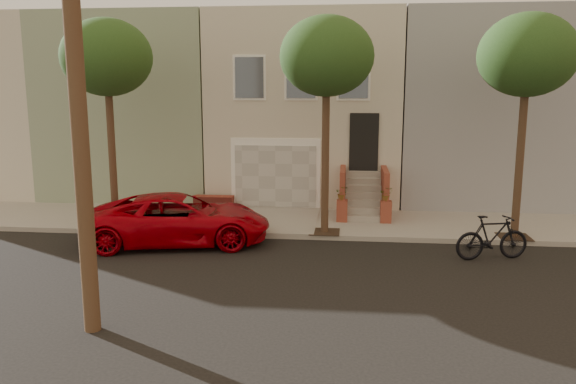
# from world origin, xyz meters

# --- Properties ---
(ground) EXTENTS (90.00, 90.00, 0.00)m
(ground) POSITION_xyz_m (0.00, 0.00, 0.00)
(ground) COLOR black
(ground) RESTS_ON ground
(sidewalk) EXTENTS (40.00, 3.70, 0.15)m
(sidewalk) POSITION_xyz_m (0.00, 5.35, 0.07)
(sidewalk) COLOR gray
(sidewalk) RESTS_ON ground
(house_row) EXTENTS (33.10, 11.70, 7.00)m
(house_row) POSITION_xyz_m (0.00, 11.19, 3.64)
(house_row) COLOR #BCB6A0
(house_row) RESTS_ON sidewalk
(tree_left) EXTENTS (2.70, 2.57, 6.30)m
(tree_left) POSITION_xyz_m (-5.50, 3.90, 5.26)
(tree_left) COLOR #2D2116
(tree_left) RESTS_ON sidewalk
(tree_mid) EXTENTS (2.70, 2.57, 6.30)m
(tree_mid) POSITION_xyz_m (1.00, 3.90, 5.26)
(tree_mid) COLOR #2D2116
(tree_mid) RESTS_ON sidewalk
(tree_right) EXTENTS (2.70, 2.57, 6.30)m
(tree_right) POSITION_xyz_m (6.50, 3.90, 5.26)
(tree_right) COLOR #2D2116
(tree_right) RESTS_ON sidewalk
(pickup_truck) EXTENTS (5.55, 3.38, 1.44)m
(pickup_truck) POSITION_xyz_m (-3.12, 2.73, 0.72)
(pickup_truck) COLOR #AF000C
(pickup_truck) RESTS_ON ground
(motorcycle) EXTENTS (2.05, 1.03, 1.18)m
(motorcycle) POSITION_xyz_m (5.42, 2.09, 0.59)
(motorcycle) COLOR black
(motorcycle) RESTS_ON ground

